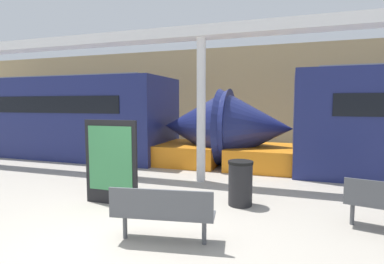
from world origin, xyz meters
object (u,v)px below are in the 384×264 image
Objects in this scene: poster_board at (111,162)px; support_column_near at (201,111)px; bench_near at (162,211)px; trash_bin at (240,183)px; train_right at (43,118)px.

support_column_near is at bearing 62.57° from poster_board.
trash_bin reaches higher than bench_near.
trash_bin is at bearing 59.19° from bench_near.
train_right is 9.99m from trash_bin.
support_column_near is at bearing 129.76° from trash_bin.
train_right is 8.10m from poster_board.
train_right is 17.08× the size of trash_bin.
support_column_near is (-0.50, 3.73, 1.41)m from bench_near.
poster_board is at bearing -162.90° from trash_bin.
support_column_near is (1.25, 2.41, 1.02)m from poster_board.
support_column_near is at bearing -17.08° from train_right.
trash_bin is at bearing -23.71° from train_right.
train_right is 4.16× the size of support_column_near.
bench_near is 1.73× the size of trash_bin.
trash_bin is 2.75m from poster_board.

